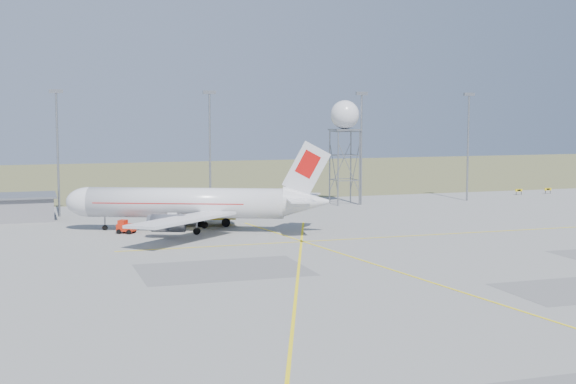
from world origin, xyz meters
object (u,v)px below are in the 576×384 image
object	(u,v)px
baggage_tug	(126,228)
airliner_main	(190,204)
radar_tower	(345,146)
fire_truck	(203,212)

from	to	relation	value
baggage_tug	airliner_main	bearing A→B (deg)	27.43
radar_tower	baggage_tug	xyz separation A→B (m)	(-42.41, -23.42, -9.96)
radar_tower	fire_truck	world-z (taller)	radar_tower
fire_truck	radar_tower	bearing A→B (deg)	45.99
fire_truck	baggage_tug	distance (m)	12.76
radar_tower	airliner_main	bearing A→B (deg)	-144.00
radar_tower	fire_truck	size ratio (longest dim) A/B	1.75
airliner_main	radar_tower	world-z (taller)	radar_tower
fire_truck	baggage_tug	xyz separation A→B (m)	(-11.93, -4.35, -1.28)
fire_truck	baggage_tug	size ratio (longest dim) A/B	3.76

